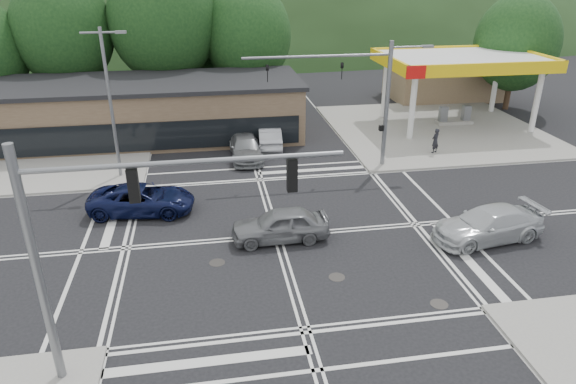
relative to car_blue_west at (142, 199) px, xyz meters
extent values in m
plane|color=black|center=(6.70, -3.77, -0.76)|extent=(120.00, 120.00, 0.00)
cube|color=gray|center=(21.70, 11.23, -0.69)|extent=(16.00, 16.00, 0.15)
cube|color=gray|center=(-8.30, 11.23, -0.69)|extent=(16.00, 16.00, 0.15)
cylinder|color=silver|center=(18.70, 9.23, 1.74)|extent=(0.44, 0.44, 5.00)
cylinder|color=silver|center=(18.70, 15.23, 1.74)|extent=(0.44, 0.44, 5.00)
cylinder|color=silver|center=(28.70, 9.23, 1.74)|extent=(0.44, 0.44, 5.00)
cylinder|color=silver|center=(28.70, 15.23, 1.74)|extent=(0.44, 0.44, 5.00)
cube|color=silver|center=(23.70, 12.23, 4.54)|extent=(12.00, 8.00, 0.60)
cube|color=yellow|center=(23.70, 8.23, 4.54)|extent=(12.20, 0.25, 0.90)
cube|color=yellow|center=(23.70, 16.23, 4.54)|extent=(12.20, 0.25, 0.90)
cube|color=yellow|center=(17.70, 12.23, 4.54)|extent=(0.25, 8.20, 0.90)
cube|color=yellow|center=(29.70, 12.23, 4.54)|extent=(0.25, 8.20, 0.90)
cube|color=red|center=(18.20, 8.08, 4.54)|extent=(1.40, 0.12, 0.90)
cube|color=gray|center=(23.70, 12.23, -0.51)|extent=(3.00, 1.00, 0.30)
cube|color=slate|center=(22.70, 12.23, 0.19)|extent=(0.60, 0.50, 1.30)
cube|color=slate|center=(24.70, 12.23, 0.19)|extent=(0.60, 0.50, 1.30)
cube|color=#846B4F|center=(26.70, 21.23, 1.14)|extent=(10.00, 6.00, 3.80)
cube|color=brown|center=(-1.30, 13.23, 1.24)|extent=(24.00, 8.00, 4.00)
ellipsoid|color=#1D3216|center=(6.70, 86.23, -0.76)|extent=(252.00, 126.00, 140.00)
cylinder|color=#382619|center=(-7.30, 20.23, 1.66)|extent=(0.50, 0.50, 4.84)
ellipsoid|color=black|center=(-7.30, 20.23, 6.39)|extent=(8.00, 8.00, 9.20)
cylinder|color=#382619|center=(0.70, 20.23, 1.88)|extent=(0.50, 0.50, 5.28)
ellipsoid|color=black|center=(0.70, 20.23, 7.04)|extent=(9.00, 9.00, 10.35)
cylinder|color=#382619|center=(7.70, 20.23, 1.44)|extent=(0.50, 0.50, 4.40)
ellipsoid|color=black|center=(7.70, 20.23, 5.74)|extent=(7.60, 7.60, 8.74)
cylinder|color=#382619|center=(4.70, 24.23, 1.66)|extent=(0.50, 0.50, 4.84)
ellipsoid|color=black|center=(4.70, 24.23, 6.39)|extent=(8.40, 8.40, 9.66)
cylinder|color=#382619|center=(30.70, 16.23, 1.22)|extent=(0.50, 0.50, 3.96)
ellipsoid|color=black|center=(30.70, 16.23, 5.09)|extent=(7.20, 7.20, 8.28)
cylinder|color=slate|center=(-1.80, 5.23, 3.74)|extent=(0.20, 0.20, 9.00)
cylinder|color=slate|center=(-1.80, 5.23, 7.94)|extent=(2.20, 0.12, 0.12)
cube|color=slate|center=(-0.70, 5.23, 7.94)|extent=(0.60, 0.25, 0.15)
cylinder|color=slate|center=(14.90, 4.43, 3.24)|extent=(0.28, 0.28, 8.00)
cylinder|color=slate|center=(10.40, 4.43, 6.44)|extent=(9.00, 0.16, 0.16)
imported|color=black|center=(11.90, 4.43, 5.54)|extent=(0.16, 0.20, 1.00)
imported|color=black|center=(7.40, 4.43, 5.54)|extent=(0.16, 0.20, 1.00)
cylinder|color=slate|center=(16.10, 4.43, 6.84)|extent=(2.40, 0.12, 0.12)
cube|color=slate|center=(17.20, 4.43, 6.84)|extent=(0.70, 0.30, 0.15)
cube|color=black|center=(14.65, 4.43, 1.84)|extent=(0.25, 0.30, 0.35)
cylinder|color=slate|center=(-1.50, -11.97, 3.24)|extent=(0.28, 0.28, 8.00)
cylinder|color=slate|center=(3.00, -11.97, 6.44)|extent=(9.00, 0.16, 0.16)
cube|color=black|center=(1.50, -11.97, 5.84)|extent=(0.30, 0.25, 1.00)
cube|color=black|center=(6.00, -11.97, 5.84)|extent=(0.30, 0.25, 1.00)
imported|color=#0B1134|center=(0.00, 0.00, 0.00)|extent=(5.75, 3.17, 1.53)
imported|color=slate|center=(6.80, -4.13, 0.03)|extent=(4.69, 1.93, 1.59)
imported|color=#B7BBBF|center=(16.64, -5.75, 0.03)|extent=(5.74, 2.97, 1.59)
imported|color=#A0A2A7|center=(8.10, 9.43, -0.01)|extent=(1.92, 4.66, 1.50)
imported|color=white|center=(7.90, 13.88, 0.04)|extent=(2.66, 4.95, 1.60)
imported|color=slate|center=(6.20, 7.38, -0.03)|extent=(2.10, 5.08, 1.47)
imported|color=black|center=(19.16, 5.87, 0.25)|extent=(0.75, 0.68, 1.73)
camera|label=1|loc=(3.59, -25.62, 11.56)|focal=32.00mm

